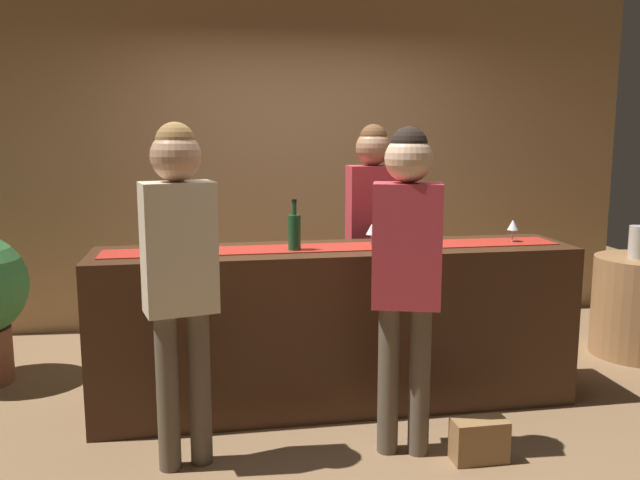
{
  "coord_description": "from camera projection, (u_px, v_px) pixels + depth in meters",
  "views": [
    {
      "loc": [
        -0.79,
        -3.85,
        1.68
      ],
      "look_at": [
        -0.1,
        0.0,
        1.03
      ],
      "focal_mm": 37.49,
      "sensor_mm": 36.0,
      "label": 1
    }
  ],
  "objects": [
    {
      "name": "ground_plane",
      "position": [
        336.0,
        402.0,
        4.15
      ],
      "size": [
        10.0,
        10.0,
        0.0
      ],
      "primitive_type": "plane",
      "color": "brown"
    },
    {
      "name": "bar_counter",
      "position": [
        336.0,
        327.0,
        4.07
      ],
      "size": [
        2.88,
        0.6,
        0.98
      ],
      "primitive_type": "cube",
      "color": "#3D2314",
      "rests_on": "ground"
    },
    {
      "name": "wine_bottle_green",
      "position": [
        294.0,
        232.0,
        3.87
      ],
      "size": [
        0.07,
        0.07,
        0.3
      ],
      "color": "#194723",
      "rests_on": "bar_counter"
    },
    {
      "name": "customer_sipping",
      "position": [
        407.0,
        257.0,
        3.34
      ],
      "size": [
        0.38,
        0.29,
        1.69
      ],
      "rotation": [
        0.0,
        0.0,
        -0.3
      ],
      "color": "brown",
      "rests_on": "ground"
    },
    {
      "name": "bartender",
      "position": [
        372.0,
        220.0,
        4.6
      ],
      "size": [
        0.34,
        0.24,
        1.71
      ],
      "rotation": [
        0.0,
        0.0,
        3.15
      ],
      "color": "#26262B",
      "rests_on": "ground"
    },
    {
      "name": "handbag",
      "position": [
        479.0,
        440.0,
        3.4
      ],
      "size": [
        0.28,
        0.14,
        0.22
      ],
      "primitive_type": "cube",
      "color": "olive",
      "rests_on": "ground"
    },
    {
      "name": "wine_glass_near_customer",
      "position": [
        513.0,
        226.0,
        4.16
      ],
      "size": [
        0.07,
        0.07,
        0.14
      ],
      "color": "silver",
      "rests_on": "bar_counter"
    },
    {
      "name": "vase_on_side_table",
      "position": [
        638.0,
        242.0,
        4.89
      ],
      "size": [
        0.13,
        0.13,
        0.24
      ],
      "primitive_type": "cylinder",
      "color": "#B7B2A8",
      "rests_on": "round_side_table"
    },
    {
      "name": "customer_browsing",
      "position": [
        179.0,
        259.0,
        3.2
      ],
      "size": [
        0.38,
        0.27,
        1.71
      ],
      "rotation": [
        0.0,
        0.0,
        0.23
      ],
      "color": "brown",
      "rests_on": "ground"
    },
    {
      "name": "wine_glass_mid_counter",
      "position": [
        372.0,
        230.0,
        3.98
      ],
      "size": [
        0.07,
        0.07,
        0.14
      ],
      "color": "silver",
      "rests_on": "bar_counter"
    },
    {
      "name": "round_side_table",
      "position": [
        640.0,
        306.0,
        4.99
      ],
      "size": [
        0.68,
        0.68,
        0.74
      ],
      "primitive_type": "cylinder",
      "color": "#996B42",
      "rests_on": "ground"
    },
    {
      "name": "back_wall",
      "position": [
        293.0,
        156.0,
        5.76
      ],
      "size": [
        6.0,
        0.12,
        2.9
      ],
      "primitive_type": "cube",
      "color": "tan",
      "rests_on": "ground"
    },
    {
      "name": "counter_runner_cloth",
      "position": [
        337.0,
        247.0,
        3.99
      ],
      "size": [
        2.73,
        0.28,
        0.01
      ],
      "primitive_type": "cube",
      "color": "maroon",
      "rests_on": "bar_counter"
    },
    {
      "name": "wine_bottle_clear",
      "position": [
        189.0,
        231.0,
        3.9
      ],
      "size": [
        0.07,
        0.07,
        0.3
      ],
      "color": "#B2C6C1",
      "rests_on": "bar_counter"
    }
  ]
}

